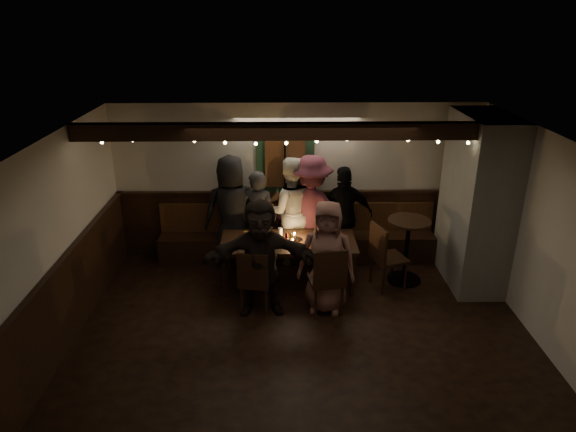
{
  "coord_description": "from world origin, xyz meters",
  "views": [
    {
      "loc": [
        -0.3,
        -5.59,
        4.0
      ],
      "look_at": [
        -0.17,
        1.6,
        1.05
      ],
      "focal_mm": 32.0,
      "sensor_mm": 36.0,
      "label": 1
    }
  ],
  "objects_px": {
    "person_b": "(258,219)",
    "high_top": "(407,243)",
    "chair_near_left": "(255,278)",
    "person_f": "(261,258)",
    "dining_table": "(288,245)",
    "person_a": "(232,211)",
    "person_d": "(311,211)",
    "person_g": "(327,257)",
    "chair_near_right": "(328,277)",
    "chair_end": "(384,253)",
    "person_e": "(344,216)",
    "person_c": "(290,211)"
  },
  "relations": [
    {
      "from": "person_a",
      "to": "chair_near_left",
      "type": "bearing_deg",
      "value": 93.57
    },
    {
      "from": "chair_end",
      "to": "person_f",
      "type": "distance_m",
      "value": 1.93
    },
    {
      "from": "person_d",
      "to": "person_c",
      "type": "bearing_deg",
      "value": 5.62
    },
    {
      "from": "person_a",
      "to": "person_g",
      "type": "bearing_deg",
      "value": 122.25
    },
    {
      "from": "high_top",
      "to": "person_a",
      "type": "distance_m",
      "value": 2.82
    },
    {
      "from": "high_top",
      "to": "person_c",
      "type": "distance_m",
      "value": 1.93
    },
    {
      "from": "person_a",
      "to": "person_e",
      "type": "bearing_deg",
      "value": 167.21
    },
    {
      "from": "person_c",
      "to": "person_d",
      "type": "distance_m",
      "value": 0.34
    },
    {
      "from": "dining_table",
      "to": "person_a",
      "type": "relative_size",
      "value": 1.1
    },
    {
      "from": "chair_end",
      "to": "high_top",
      "type": "relative_size",
      "value": 1.0
    },
    {
      "from": "person_g",
      "to": "high_top",
      "type": "bearing_deg",
      "value": 39.93
    },
    {
      "from": "chair_near_left",
      "to": "person_g",
      "type": "bearing_deg",
      "value": 3.99
    },
    {
      "from": "person_d",
      "to": "person_a",
      "type": "bearing_deg",
      "value": 13.42
    },
    {
      "from": "chair_near_right",
      "to": "person_b",
      "type": "height_order",
      "value": "person_b"
    },
    {
      "from": "chair_near_right",
      "to": "high_top",
      "type": "xyz_separation_m",
      "value": [
        1.3,
        0.92,
        0.07
      ]
    },
    {
      "from": "chair_end",
      "to": "person_g",
      "type": "relative_size",
      "value": 0.63
    },
    {
      "from": "person_e",
      "to": "person_f",
      "type": "bearing_deg",
      "value": 38.97
    },
    {
      "from": "dining_table",
      "to": "person_b",
      "type": "xyz_separation_m",
      "value": [
        -0.48,
        0.69,
        0.15
      ]
    },
    {
      "from": "chair_near_left",
      "to": "person_a",
      "type": "relative_size",
      "value": 0.51
    },
    {
      "from": "person_b",
      "to": "high_top",
      "type": "bearing_deg",
      "value": 174.23
    },
    {
      "from": "person_g",
      "to": "chair_end",
      "type": "bearing_deg",
      "value": 41.0
    },
    {
      "from": "chair_near_left",
      "to": "person_f",
      "type": "height_order",
      "value": "person_f"
    },
    {
      "from": "chair_near_right",
      "to": "person_c",
      "type": "height_order",
      "value": "person_c"
    },
    {
      "from": "person_f",
      "to": "person_g",
      "type": "xyz_separation_m",
      "value": [
        0.9,
        0.04,
        -0.02
      ]
    },
    {
      "from": "person_b",
      "to": "person_d",
      "type": "distance_m",
      "value": 0.87
    },
    {
      "from": "high_top",
      "to": "person_g",
      "type": "bearing_deg",
      "value": -149.0
    },
    {
      "from": "high_top",
      "to": "person_a",
      "type": "relative_size",
      "value": 0.56
    },
    {
      "from": "chair_near_left",
      "to": "person_e",
      "type": "relative_size",
      "value": 0.57
    },
    {
      "from": "chair_near_right",
      "to": "chair_end",
      "type": "relative_size",
      "value": 0.99
    },
    {
      "from": "chair_end",
      "to": "person_g",
      "type": "bearing_deg",
      "value": -147.93
    },
    {
      "from": "dining_table",
      "to": "person_g",
      "type": "relative_size",
      "value": 1.25
    },
    {
      "from": "high_top",
      "to": "person_e",
      "type": "relative_size",
      "value": 0.61
    },
    {
      "from": "chair_near_right",
      "to": "person_g",
      "type": "distance_m",
      "value": 0.27
    },
    {
      "from": "dining_table",
      "to": "chair_near_left",
      "type": "distance_m",
      "value": 0.93
    },
    {
      "from": "dining_table",
      "to": "person_a",
      "type": "height_order",
      "value": "person_a"
    },
    {
      "from": "person_b",
      "to": "person_e",
      "type": "relative_size",
      "value": 0.97
    },
    {
      "from": "person_b",
      "to": "person_f",
      "type": "distance_m",
      "value": 1.45
    },
    {
      "from": "person_b",
      "to": "person_c",
      "type": "bearing_deg",
      "value": -161.01
    },
    {
      "from": "person_c",
      "to": "person_g",
      "type": "relative_size",
      "value": 1.12
    },
    {
      "from": "person_a",
      "to": "person_f",
      "type": "bearing_deg",
      "value": 96.99
    },
    {
      "from": "high_top",
      "to": "person_d",
      "type": "height_order",
      "value": "person_d"
    },
    {
      "from": "person_a",
      "to": "person_c",
      "type": "distance_m",
      "value": 0.95
    },
    {
      "from": "person_b",
      "to": "person_f",
      "type": "bearing_deg",
      "value": 102.75
    },
    {
      "from": "chair_near_right",
      "to": "person_a",
      "type": "bearing_deg",
      "value": 131.87
    },
    {
      "from": "chair_end",
      "to": "person_b",
      "type": "bearing_deg",
      "value": 156.53
    },
    {
      "from": "chair_near_right",
      "to": "dining_table",
      "type": "bearing_deg",
      "value": 121.87
    },
    {
      "from": "dining_table",
      "to": "person_b",
      "type": "bearing_deg",
      "value": 124.85
    },
    {
      "from": "high_top",
      "to": "person_d",
      "type": "relative_size",
      "value": 0.55
    },
    {
      "from": "high_top",
      "to": "person_a",
      "type": "bearing_deg",
      "value": 166.19
    },
    {
      "from": "person_a",
      "to": "person_b",
      "type": "bearing_deg",
      "value": 160.75
    }
  ]
}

